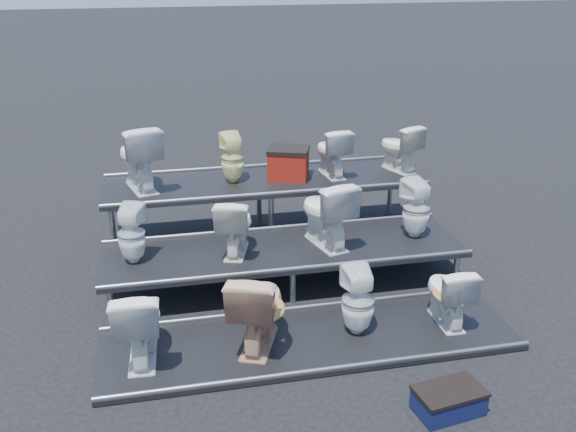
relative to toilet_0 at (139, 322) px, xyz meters
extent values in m
plane|color=black|center=(1.67, 1.30, -0.46)|extent=(80.00, 80.00, 0.00)
cube|color=black|center=(1.67, 0.00, -0.43)|extent=(4.20, 1.20, 0.06)
cube|color=black|center=(1.67, 1.30, -0.23)|extent=(4.20, 1.20, 0.46)
cube|color=black|center=(1.67, 2.60, -0.03)|extent=(4.20, 1.20, 0.86)
imported|color=white|center=(0.00, 0.00, 0.00)|extent=(0.48, 0.80, 0.80)
imported|color=tan|center=(1.14, 0.00, 0.02)|extent=(0.75, 0.95, 0.85)
imported|color=white|center=(2.16, 0.00, -0.03)|extent=(0.34, 0.35, 0.73)
imported|color=white|center=(3.14, 0.00, -0.06)|extent=(0.39, 0.67, 0.68)
imported|color=white|center=(-0.05, 1.30, 0.34)|extent=(0.39, 0.39, 0.68)
imported|color=white|center=(1.10, 1.30, 0.35)|extent=(0.56, 0.76, 0.69)
imported|color=white|center=(2.17, 1.30, 0.41)|extent=(0.65, 0.89, 0.82)
imported|color=white|center=(3.29, 1.30, 0.36)|extent=(0.41, 0.41, 0.73)
imported|color=white|center=(0.06, 2.60, 0.82)|extent=(0.68, 0.93, 0.85)
imported|color=#F1EF9C|center=(1.25, 2.60, 0.73)|extent=(0.34, 0.34, 0.66)
imported|color=white|center=(2.59, 2.60, 0.73)|extent=(0.45, 0.69, 0.66)
imported|color=white|center=(3.55, 2.60, 0.73)|extent=(0.57, 0.74, 0.66)
cube|color=maroon|center=(2.00, 2.60, 0.59)|extent=(0.62, 0.56, 0.37)
cube|color=#0E1435|center=(2.58, -1.28, -0.36)|extent=(0.61, 0.42, 0.20)
camera|label=1|loc=(0.31, -5.36, 3.25)|focal=40.00mm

